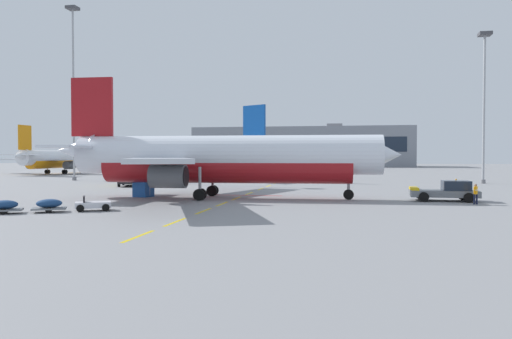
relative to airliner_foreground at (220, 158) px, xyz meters
The scene contains 13 objects.
ground 32.39m from the airliner_foreground, 42.76° to the left, with size 400.00×400.00×0.00m, color gray.
apron_paint_markings 20.85m from the airliner_foreground, 85.50° to the left, with size 8.00×98.82×0.01m.
airliner_foreground is the anchor object (origin of this frame).
pushback_tug 21.64m from the airliner_foreground, ahead, with size 6.08×3.34×2.08m.
airliner_mid_left 79.52m from the airliner_foreground, 133.00° to the left, with size 30.27×30.42×10.67m.
airliner_far_center 42.95m from the airliner_foreground, 110.62° to the left, with size 34.16×32.27×12.62m.
catering_truck 24.71m from the airliner_foreground, 135.44° to the left, with size 4.46×7.40×3.14m.
baggage_train 17.29m from the airliner_foreground, 123.96° to the right, with size 8.24×5.43×1.14m.
ground_crew_worker 23.53m from the airliner_foreground, ahead, with size 0.44×0.60×1.78m.
uld_cargo_container 8.80m from the airliner_foreground, behind, with size 1.93×1.91×1.60m.
apron_light_mast_near 46.71m from the airliner_foreground, 138.48° to the left, with size 1.80×1.80×29.38m.
apron_light_mast_far 46.96m from the airliner_foreground, 44.62° to the left, with size 1.80×1.80×22.73m.
terminal_satellite 150.12m from the airliner_foreground, 91.92° to the left, with size 83.91×27.73×16.80m.
Camera 1 is at (28.67, -29.05, 4.21)m, focal length 34.57 mm.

